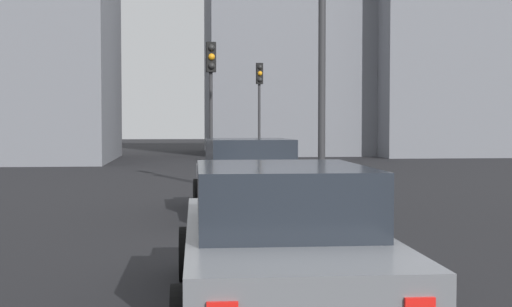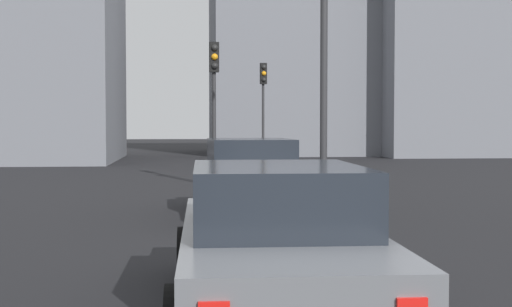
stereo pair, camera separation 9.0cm
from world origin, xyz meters
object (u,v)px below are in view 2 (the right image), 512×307
Objects in this scene: car_silver_lead at (249,178)px; traffic_light_near_right at (263,93)px; car_grey_second at (275,242)px; street_lamp_kerbside at (324,26)px; traffic_light_near_left at (214,83)px.

car_silver_lead is 16.26m from traffic_light_near_right.
car_grey_second is at bearing -10.61° from traffic_light_near_right.
car_silver_lead is at bearing 120.58° from street_lamp_kerbside.
traffic_light_near_left is 6.53m from street_lamp_kerbside.
street_lamp_kerbside is at bearing 13.72° from traffic_light_near_left.
street_lamp_kerbside is at bearing -5.82° from traffic_light_near_right.
traffic_light_near_right is 0.67× the size of street_lamp_kerbside.
traffic_light_near_right is at bearing -9.43° from car_silver_lead.
car_grey_second is 0.73× the size of street_lamp_kerbside.
car_grey_second is 1.13× the size of traffic_light_near_left.
car_grey_second is 1.09× the size of traffic_light_near_right.
traffic_light_near_right reaches higher than car_silver_lead.
car_silver_lead is 0.99× the size of traffic_light_near_right.
car_silver_lead is 1.03× the size of traffic_light_near_left.
traffic_light_near_right is at bearing -4.81° from car_grey_second.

